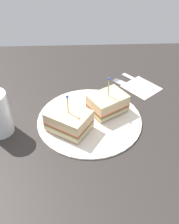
% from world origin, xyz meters
% --- Properties ---
extents(ground_plane, '(0.94, 0.94, 0.02)m').
position_xyz_m(ground_plane, '(0.00, 0.00, -0.01)').
color(ground_plane, '#2D2826').
extents(plate, '(0.28, 0.28, 0.01)m').
position_xyz_m(plate, '(0.00, 0.00, 0.00)').
color(plate, silver).
rests_on(plate, ground_plane).
extents(sandwich_half_front, '(0.13, 0.12, 0.10)m').
position_xyz_m(sandwich_half_front, '(0.05, 0.04, 0.03)').
color(sandwich_half_front, beige).
rests_on(sandwich_half_front, plate).
extents(sandwich_half_back, '(0.12, 0.11, 0.10)m').
position_xyz_m(sandwich_half_back, '(-0.05, -0.03, 0.03)').
color(sandwich_half_back, beige).
rests_on(sandwich_half_back, plate).
extents(napkin, '(0.13, 0.14, 0.00)m').
position_xyz_m(napkin, '(-0.17, -0.15, 0.00)').
color(napkin, beige).
rests_on(napkin, ground_plane).
extents(fork, '(0.10, 0.10, 0.00)m').
position_xyz_m(fork, '(-0.13, -0.16, 0.00)').
color(fork, silver).
rests_on(fork, ground_plane).
extents(knife, '(0.10, 0.11, 0.00)m').
position_xyz_m(knife, '(-0.16, -0.19, 0.00)').
color(knife, silver).
rests_on(knife, ground_plane).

